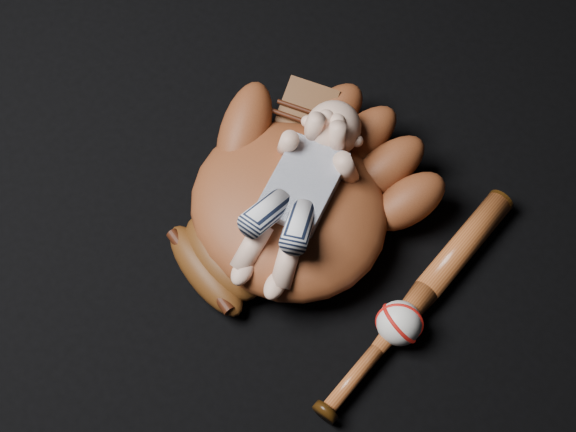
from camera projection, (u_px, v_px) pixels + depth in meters
The scene contains 4 objects.
baseball_glove at pixel (289, 204), 1.40m from camera, with size 0.41×0.47×0.15m, color #622B15, non-canonical shape.
newborn_baby at pixel (296, 196), 1.35m from camera, with size 0.16×0.34×0.14m, color #E0AB90, non-canonical shape.
baseball_bat at pixel (416, 303), 1.37m from camera, with size 0.04×0.47×0.04m, color #9E481E, non-canonical shape.
baseball at pixel (399, 323), 1.34m from camera, with size 0.07×0.07×0.07m, color white.
Camera 1 is at (0.36, -0.51, 1.31)m, focal length 55.00 mm.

